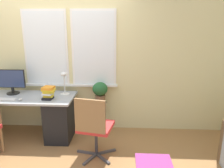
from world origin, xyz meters
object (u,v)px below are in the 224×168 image
at_px(folding_stool, 154,166).
at_px(potted_plant, 100,91).
at_px(office_chair_swivel, 94,126).
at_px(mouse, 20,99).
at_px(plant_stand, 100,106).
at_px(keyboard, 3,99).
at_px(desk_lamp, 64,80).
at_px(monitor, 12,81).
at_px(book_stack, 48,92).

bearing_deg(folding_stool, potted_plant, 115.98).
height_order(office_chair_swivel, folding_stool, office_chair_swivel).
distance_m(mouse, plant_stand, 1.31).
bearing_deg(potted_plant, keyboard, -165.19).
bearing_deg(folding_stool, keyboard, 153.62).
xyz_separation_m(mouse, potted_plant, (1.22, 0.42, 0.03)).
distance_m(office_chair_swivel, plant_stand, 0.80).
relative_size(mouse, desk_lamp, 0.19).
bearing_deg(monitor, book_stack, -18.62).
relative_size(office_chair_swivel, potted_plant, 2.71).
distance_m(keyboard, book_stack, 0.73).
bearing_deg(book_stack, keyboard, -173.40).
relative_size(keyboard, folding_stool, 0.91).
relative_size(monitor, book_stack, 2.15).
relative_size(monitor, potted_plant, 1.30).
bearing_deg(plant_stand, potted_plant, -90.00).
bearing_deg(book_stack, monitor, 161.38).
bearing_deg(keyboard, folding_stool, -26.38).
xyz_separation_m(plant_stand, potted_plant, (0.00, -0.00, 0.29)).
bearing_deg(mouse, desk_lamp, 29.36).
relative_size(mouse, folding_stool, 0.16).
height_order(monitor, potted_plant, monitor).
bearing_deg(office_chair_swivel, plant_stand, -78.73).
xyz_separation_m(book_stack, plant_stand, (0.80, 0.32, -0.34)).
xyz_separation_m(monitor, office_chair_swivel, (1.50, -0.72, -0.44)).
relative_size(monitor, office_chair_swivel, 0.48).
xyz_separation_m(monitor, potted_plant, (1.50, 0.08, -0.17)).
xyz_separation_m(mouse, book_stack, (0.42, 0.10, 0.09)).
height_order(desk_lamp, potted_plant, desk_lamp).
height_order(monitor, office_chair_swivel, monitor).
bearing_deg(keyboard, mouse, -3.59).
relative_size(monitor, mouse, 6.28).
distance_m(monitor, office_chair_swivel, 1.72).
xyz_separation_m(monitor, desk_lamp, (0.90, 0.01, 0.04)).
height_order(keyboard, plant_stand, keyboard).
bearing_deg(book_stack, potted_plant, 21.75).
bearing_deg(plant_stand, desk_lamp, -173.15).
bearing_deg(keyboard, book_stack, 6.60).
bearing_deg(folding_stool, office_chair_swivel, 135.96).
bearing_deg(desk_lamp, office_chair_swivel, -50.81).
relative_size(mouse, office_chair_swivel, 0.08).
height_order(plant_stand, folding_stool, plant_stand).
bearing_deg(folding_stool, book_stack, 141.94).
xyz_separation_m(monitor, book_stack, (0.71, -0.24, -0.11)).
relative_size(book_stack, plant_stand, 0.37).
xyz_separation_m(desk_lamp, potted_plant, (0.60, 0.07, -0.21)).
height_order(desk_lamp, book_stack, desk_lamp).
bearing_deg(plant_stand, keyboard, -165.19).
bearing_deg(mouse, folding_stool, -29.36).
relative_size(desk_lamp, potted_plant, 1.10).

